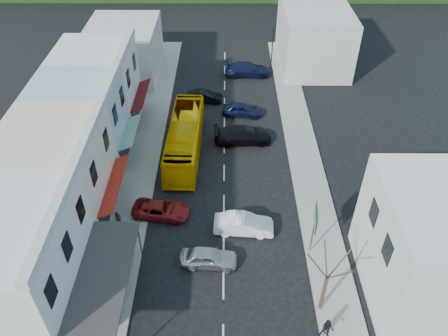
# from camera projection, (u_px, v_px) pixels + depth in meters

# --- Properties ---
(ground) EXTENTS (120.00, 120.00, 0.00)m
(ground) POSITION_uv_depth(u_px,v_px,m) (224.00, 241.00, 32.97)
(ground) COLOR black
(ground) RESTS_ON ground
(sidewalk_left) EXTENTS (3.00, 52.00, 0.15)m
(sidewalk_left) POSITION_uv_depth(u_px,v_px,m) (144.00, 158.00, 40.66)
(sidewalk_left) COLOR gray
(sidewalk_left) RESTS_ON ground
(sidewalk_right) EXTENTS (3.00, 52.00, 0.15)m
(sidewalk_right) POSITION_uv_depth(u_px,v_px,m) (305.00, 158.00, 40.61)
(sidewalk_right) COLOR gray
(sidewalk_right) RESTS_ON ground
(shopfront_row) EXTENTS (8.25, 30.00, 8.00)m
(shopfront_row) POSITION_uv_depth(u_px,v_px,m) (65.00, 158.00, 34.32)
(shopfront_row) COLOR silver
(shopfront_row) RESTS_ON ground
(right_building) EXTENTS (8.00, 9.00, 8.00)m
(right_building) POSITION_uv_depth(u_px,v_px,m) (439.00, 248.00, 27.30)
(right_building) COLOR silver
(right_building) RESTS_ON ground
(distant_block_left) EXTENTS (8.00, 10.00, 6.00)m
(distant_block_left) POSITION_uv_depth(u_px,v_px,m) (124.00, 50.00, 51.91)
(distant_block_left) COLOR #B7B2A8
(distant_block_left) RESTS_ON ground
(distant_block_right) EXTENTS (8.00, 12.00, 7.00)m
(distant_block_right) POSITION_uv_depth(u_px,v_px,m) (314.00, 36.00, 53.83)
(distant_block_right) COLOR #B7B2A8
(distant_block_right) RESTS_ON ground
(bus) EXTENTS (2.81, 11.66, 3.10)m
(bus) POSITION_uv_depth(u_px,v_px,m) (185.00, 139.00, 40.52)
(bus) COLOR #F4AF00
(bus) RESTS_ON ground
(car_silver) EXTENTS (4.51, 2.08, 1.40)m
(car_silver) POSITION_uv_depth(u_px,v_px,m) (209.00, 257.00, 30.88)
(car_silver) COLOR #B9BABF
(car_silver) RESTS_ON ground
(car_white) EXTENTS (4.51, 2.08, 1.40)m
(car_white) POSITION_uv_depth(u_px,v_px,m) (244.00, 225.00, 33.29)
(car_white) COLOR white
(car_white) RESTS_ON ground
(car_red) EXTENTS (4.81, 2.49, 1.40)m
(car_red) POSITION_uv_depth(u_px,v_px,m) (161.00, 209.00, 34.59)
(car_red) COLOR maroon
(car_red) RESTS_ON ground
(car_black_near) EXTENTS (4.61, 2.13, 1.40)m
(car_black_near) POSITION_uv_depth(u_px,v_px,m) (243.00, 136.00, 42.33)
(car_black_near) COLOR black
(car_black_near) RESTS_ON ground
(car_navy_mid) EXTENTS (4.56, 2.24, 1.40)m
(car_navy_mid) POSITION_uv_depth(u_px,v_px,m) (242.00, 110.00, 46.00)
(car_navy_mid) COLOR black
(car_navy_mid) RESTS_ON ground
(car_black_far) EXTENTS (4.54, 2.19, 1.40)m
(car_black_far) POSITION_uv_depth(u_px,v_px,m) (204.00, 96.00, 48.19)
(car_black_far) COLOR black
(car_black_far) RESTS_ON ground
(car_navy_far) EXTENTS (4.51, 1.86, 1.40)m
(car_navy_far) POSITION_uv_depth(u_px,v_px,m) (247.00, 70.00, 52.95)
(car_navy_far) COLOR black
(car_navy_far) RESTS_ON ground
(pedestrian_left) EXTENTS (0.61, 0.71, 1.70)m
(pedestrian_left) POSITION_uv_depth(u_px,v_px,m) (118.00, 219.00, 33.37)
(pedestrian_left) COLOR black
(pedestrian_left) RESTS_ON sidewalk_left
(pedestrian_right) EXTENTS (0.80, 0.62, 1.70)m
(pedestrian_right) POSITION_uv_depth(u_px,v_px,m) (327.00, 329.00, 26.31)
(pedestrian_right) COLOR black
(pedestrian_right) RESTS_ON sidewalk_right
(direction_sign) EXTENTS (0.68, 2.04, 4.42)m
(direction_sign) POSITION_uv_depth(u_px,v_px,m) (313.00, 231.00, 30.76)
(direction_sign) COLOR #0D5F1D
(direction_sign) RESTS_ON ground
(street_tree) EXTENTS (2.84, 2.84, 6.51)m
(street_tree) POSITION_uv_depth(u_px,v_px,m) (327.00, 278.00, 26.44)
(street_tree) COLOR #3A2D21
(street_tree) RESTS_ON ground
(traffic_signal) EXTENTS (1.09, 1.34, 5.34)m
(traffic_signal) POSITION_uv_depth(u_px,v_px,m) (272.00, 48.00, 53.15)
(traffic_signal) COLOR black
(traffic_signal) RESTS_ON ground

